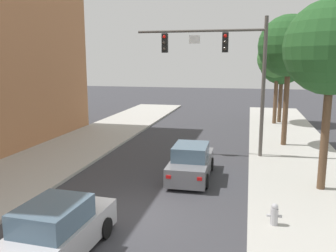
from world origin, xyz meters
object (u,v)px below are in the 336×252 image
Objects in this scene: fire_hydrant at (274,214)px; street_tree_nearest at (332,48)px; street_tree_third at (278,59)px; street_tree_farthest at (282,62)px; traffic_signal_mast at (226,61)px; car_following_silver at (56,232)px; street_tree_second at (289,46)px; car_lead_grey at (191,163)px.

fire_hydrant is 6.90m from street_tree_nearest.
street_tree_third reaches higher than street_tree_farthest.
traffic_signal_mast reaches higher than car_following_silver.
street_tree_second reaches higher than street_tree_farthest.
street_tree_nearest is 7.85m from street_tree_second.
traffic_signal_mast is 11.53m from street_tree_third.
car_lead_grey is 0.61× the size of street_tree_third.
car_following_silver is 24.18m from street_tree_third.
fire_hydrant is at bearing 27.24° from car_following_silver.
street_tree_farthest is at bearing 60.45° from street_tree_third.
traffic_signal_mast is 0.99× the size of street_tree_nearest.
street_tree_nearest is (8.03, 6.91, 5.12)m from car_following_silver.
traffic_signal_mast reaches higher than car_lead_grey.
traffic_signal_mast is 1.06× the size of street_tree_third.
street_tree_nearest is at bearing 40.69° from car_following_silver.
street_tree_second reaches higher than traffic_signal_mast.
car_following_silver is 0.62× the size of street_tree_farthest.
traffic_signal_mast is at bearing -107.31° from street_tree_third.
fire_hydrant is 0.09× the size of street_tree_second.
fire_hydrant is (3.44, -4.43, -0.22)m from car_lead_grey.
car_lead_grey is 0.56× the size of street_tree_nearest.
car_following_silver is 25.00m from street_tree_farthest.
street_tree_farthest is at bearing 91.57° from street_tree_nearest.
fire_hydrant is 20.94m from street_tree_farthest.
car_lead_grey is (-1.19, -4.10, -4.64)m from traffic_signal_mast.
street_tree_nearest is at bearing -86.71° from street_tree_third.
car_lead_grey is 7.90m from car_following_silver.
street_tree_second is at bearing -92.40° from street_tree_farthest.
traffic_signal_mast is at bearing -108.20° from street_tree_farthest.
fire_hydrant is at bearing -75.27° from traffic_signal_mast.
traffic_signal_mast reaches higher than street_tree_farthest.
car_following_silver is (-3.70, -11.59, -4.64)m from traffic_signal_mast.
street_tree_second reaches higher than street_tree_third.
street_tree_farthest is (3.88, 11.80, -0.13)m from traffic_signal_mast.
car_lead_grey is at bearing -123.11° from street_tree_second.
street_tree_farthest is at bearing 72.31° from car_lead_grey.
traffic_signal_mast is 13.03m from car_following_silver.
street_tree_nearest reaches higher than car_lead_grey.
street_tree_farthest reaches higher than car_lead_grey.
car_lead_grey is 16.52m from street_tree_third.
car_following_silver is 0.54× the size of street_tree_second.
street_tree_farthest reaches higher than fire_hydrant.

